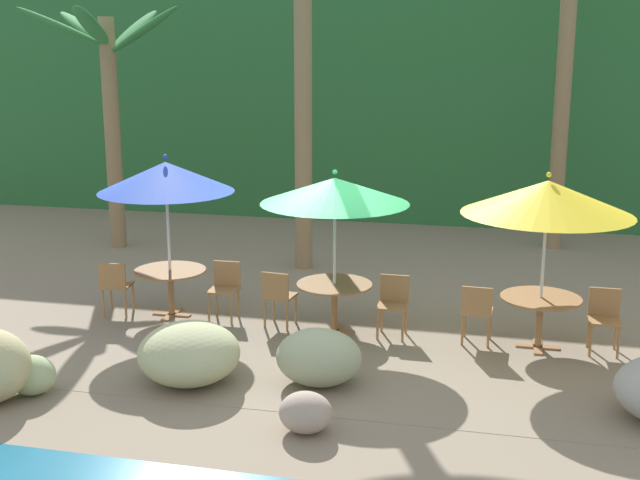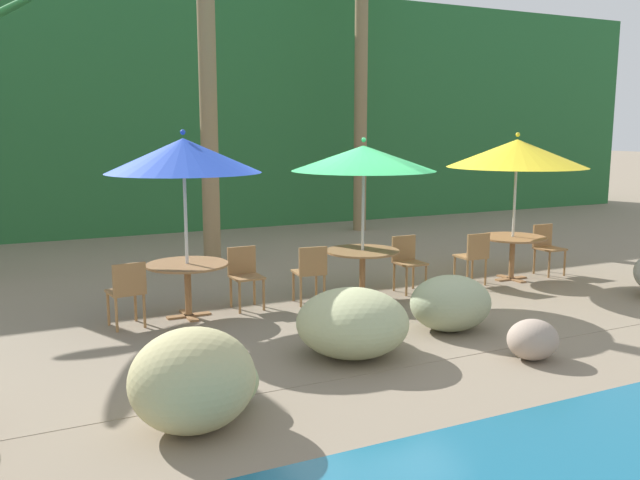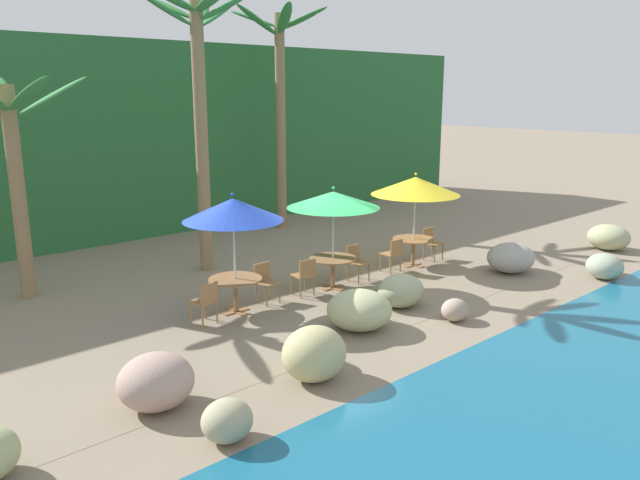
{
  "view_description": "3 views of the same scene",
  "coord_description": "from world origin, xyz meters",
  "px_view_note": "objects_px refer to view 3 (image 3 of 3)",
  "views": [
    {
      "loc": [
        2.41,
        -10.96,
        4.12
      ],
      "look_at": [
        -0.15,
        0.13,
        1.39
      ],
      "focal_mm": 46.06,
      "sensor_mm": 36.0,
      "label": 1
    },
    {
      "loc": [
        -4.82,
        -8.36,
        2.53
      ],
      "look_at": [
        -0.67,
        0.15,
        0.95
      ],
      "focal_mm": 37.58,
      "sensor_mm": 36.0,
      "label": 2
    },
    {
      "loc": [
        -9.59,
        -10.03,
        4.5
      ],
      "look_at": [
        -0.56,
        -0.04,
        1.3
      ],
      "focal_mm": 35.33,
      "sensor_mm": 36.0,
      "label": 3
    }
  ],
  "objects_px": {
    "chair_green_seaward": "(356,260)",
    "chair_green_inland": "(305,274)",
    "dining_table_green": "(333,263)",
    "dining_table_yellow": "(413,243)",
    "dining_table_blue": "(235,284)",
    "umbrella_green": "(333,200)",
    "chair_yellow_inland": "(393,253)",
    "umbrella_yellow": "(416,186)",
    "palm_tree_third": "(280,85)",
    "chair_yellow_seaward": "(431,241)",
    "chair_blue_inland": "(206,300)",
    "chair_blue_seaward": "(265,280)",
    "palm_tree_nearest": "(13,151)",
    "umbrella_blue": "(233,210)",
    "palm_tree_second": "(199,89)"
  },
  "relations": [
    {
      "from": "dining_table_green",
      "to": "palm_tree_second",
      "type": "height_order",
      "value": "palm_tree_second"
    },
    {
      "from": "chair_yellow_seaward",
      "to": "palm_tree_nearest",
      "type": "height_order",
      "value": "palm_tree_nearest"
    },
    {
      "from": "chair_blue_inland",
      "to": "palm_tree_nearest",
      "type": "distance_m",
      "value": 5.35
    },
    {
      "from": "chair_green_seaward",
      "to": "umbrella_green",
      "type": "bearing_deg",
      "value": -174.33
    },
    {
      "from": "umbrella_blue",
      "to": "chair_blue_seaward",
      "type": "xyz_separation_m",
      "value": [
        0.85,
        0.11,
        -1.66
      ]
    },
    {
      "from": "palm_tree_third",
      "to": "chair_blue_inland",
      "type": "bearing_deg",
      "value": -138.15
    },
    {
      "from": "dining_table_blue",
      "to": "dining_table_yellow",
      "type": "bearing_deg",
      "value": -1.65
    },
    {
      "from": "dining_table_yellow",
      "to": "palm_tree_second",
      "type": "height_order",
      "value": "palm_tree_second"
    },
    {
      "from": "dining_table_green",
      "to": "umbrella_yellow",
      "type": "distance_m",
      "value": 3.27
    },
    {
      "from": "umbrella_yellow",
      "to": "palm_tree_third",
      "type": "distance_m",
      "value": 6.57
    },
    {
      "from": "dining_table_blue",
      "to": "umbrella_green",
      "type": "height_order",
      "value": "umbrella_green"
    },
    {
      "from": "chair_blue_inland",
      "to": "chair_green_seaward",
      "type": "xyz_separation_m",
      "value": [
        4.3,
        0.13,
        0.0
      ]
    },
    {
      "from": "umbrella_green",
      "to": "chair_yellow_inland",
      "type": "xyz_separation_m",
      "value": [
        2.04,
        -0.06,
        -1.59
      ]
    },
    {
      "from": "umbrella_yellow",
      "to": "palm_tree_third",
      "type": "bearing_deg",
      "value": 85.72
    },
    {
      "from": "dining_table_yellow",
      "to": "chair_yellow_inland",
      "type": "relative_size",
      "value": 1.26
    },
    {
      "from": "chair_green_seaward",
      "to": "palm_tree_nearest",
      "type": "relative_size",
      "value": 0.18
    },
    {
      "from": "chair_yellow_inland",
      "to": "umbrella_yellow",
      "type": "bearing_deg",
      "value": 3.67
    },
    {
      "from": "dining_table_blue",
      "to": "umbrella_green",
      "type": "relative_size",
      "value": 0.46
    },
    {
      "from": "dining_table_blue",
      "to": "dining_table_green",
      "type": "relative_size",
      "value": 1.0
    },
    {
      "from": "chair_blue_seaward",
      "to": "palm_tree_second",
      "type": "xyz_separation_m",
      "value": [
        0.46,
        3.11,
        4.03
      ]
    },
    {
      "from": "dining_table_blue",
      "to": "chair_green_seaward",
      "type": "xyz_separation_m",
      "value": [
        3.47,
        -0.07,
        -0.1
      ]
    },
    {
      "from": "umbrella_blue",
      "to": "chair_green_seaward",
      "type": "distance_m",
      "value": 3.85
    },
    {
      "from": "dining_table_yellow",
      "to": "palm_tree_third",
      "type": "xyz_separation_m",
      "value": [
        0.45,
        6.05,
        4.04
      ]
    },
    {
      "from": "palm_tree_second",
      "to": "chair_yellow_inland",
      "type": "bearing_deg",
      "value": -45.68
    },
    {
      "from": "palm_tree_second",
      "to": "palm_tree_third",
      "type": "xyz_separation_m",
      "value": [
        4.66,
        2.67,
        0.12
      ]
    },
    {
      "from": "chair_blue_inland",
      "to": "palm_tree_nearest",
      "type": "bearing_deg",
      "value": 116.37
    },
    {
      "from": "chair_blue_seaward",
      "to": "palm_tree_nearest",
      "type": "distance_m",
      "value": 5.99
    },
    {
      "from": "dining_table_blue",
      "to": "dining_table_green",
      "type": "xyz_separation_m",
      "value": [
        2.62,
        -0.16,
        0.0
      ]
    },
    {
      "from": "chair_blue_seaward",
      "to": "umbrella_green",
      "type": "distance_m",
      "value": 2.39
    },
    {
      "from": "dining_table_yellow",
      "to": "chair_yellow_inland",
      "type": "bearing_deg",
      "value": -176.33
    },
    {
      "from": "dining_table_blue",
      "to": "palm_tree_second",
      "type": "xyz_separation_m",
      "value": [
        1.31,
        3.22,
        3.92
      ]
    },
    {
      "from": "umbrella_green",
      "to": "palm_tree_third",
      "type": "relative_size",
      "value": 0.34
    },
    {
      "from": "umbrella_blue",
      "to": "chair_green_seaward",
      "type": "xyz_separation_m",
      "value": [
        3.47,
        -0.07,
        -1.66
      ]
    },
    {
      "from": "chair_green_seaward",
      "to": "dining_table_yellow",
      "type": "distance_m",
      "value": 2.05
    },
    {
      "from": "dining_table_green",
      "to": "umbrella_yellow",
      "type": "bearing_deg",
      "value": -0.04
    },
    {
      "from": "chair_blue_seaward",
      "to": "chair_green_inland",
      "type": "distance_m",
      "value": 0.95
    },
    {
      "from": "chair_green_inland",
      "to": "palm_tree_third",
      "type": "xyz_separation_m",
      "value": [
        4.2,
        6.04,
        4.15
      ]
    },
    {
      "from": "dining_table_green",
      "to": "chair_blue_seaward",
      "type": "bearing_deg",
      "value": 171.49
    },
    {
      "from": "dining_table_green",
      "to": "palm_tree_nearest",
      "type": "distance_m",
      "value": 7.33
    },
    {
      "from": "dining_table_green",
      "to": "umbrella_yellow",
      "type": "xyz_separation_m",
      "value": [
        2.9,
        -0.0,
        1.51
      ]
    },
    {
      "from": "palm_tree_nearest",
      "to": "palm_tree_second",
      "type": "distance_m",
      "value": 4.43
    },
    {
      "from": "palm_tree_nearest",
      "to": "palm_tree_second",
      "type": "bearing_deg",
      "value": -9.51
    },
    {
      "from": "dining_table_green",
      "to": "dining_table_yellow",
      "type": "distance_m",
      "value": 2.9
    },
    {
      "from": "chair_green_seaward",
      "to": "chair_green_inland",
      "type": "relative_size",
      "value": 1.0
    },
    {
      "from": "dining_table_blue",
      "to": "chair_yellow_seaward",
      "type": "xyz_separation_m",
      "value": [
        6.36,
        -0.07,
        -0.1
      ]
    },
    {
      "from": "chair_blue_seaward",
      "to": "palm_tree_third",
      "type": "bearing_deg",
      "value": 48.48
    },
    {
      "from": "chair_blue_seaward",
      "to": "palm_tree_second",
      "type": "distance_m",
      "value": 5.11
    },
    {
      "from": "chair_blue_inland",
      "to": "dining_table_green",
      "type": "distance_m",
      "value": 3.45
    },
    {
      "from": "palm_tree_nearest",
      "to": "chair_blue_inland",
      "type": "bearing_deg",
      "value": -63.63
    },
    {
      "from": "chair_blue_seaward",
      "to": "umbrella_green",
      "type": "bearing_deg",
      "value": -8.51
    }
  ]
}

